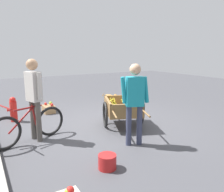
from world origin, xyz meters
name	(u,v)px	position (x,y,z in m)	size (l,w,h in m)	color
ground_plane	(105,124)	(0.00, 0.00, 0.00)	(24.00, 24.00, 0.00)	#47474C
fruit_cart	(122,109)	(-0.39, -0.27, 0.44)	(1.81, 1.33, 0.72)	olive
vendor_person	(135,97)	(-1.45, 0.16, 0.97)	(0.31, 0.55, 1.62)	#333851
bicycle	(29,126)	(-0.24, 1.92, 0.35)	(0.65, 1.60, 0.85)	black
cyclist_person	(34,92)	(-0.19, 1.78, 1.03)	(0.50, 0.29, 1.71)	#4C4742
dog	(110,97)	(1.77, -1.21, 0.27)	(0.64, 0.33, 0.40)	#AD7A38
fire_hydrant	(13,109)	(1.44, 2.01, 0.33)	(0.25, 0.25, 0.67)	red
plastic_bucket	(107,162)	(-1.99, 1.09, 0.12)	(0.29, 0.29, 0.23)	#B21E1E
mixed_fruit_crate	(49,109)	(1.83, 0.96, 0.12)	(0.44, 0.32, 0.32)	#99754C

